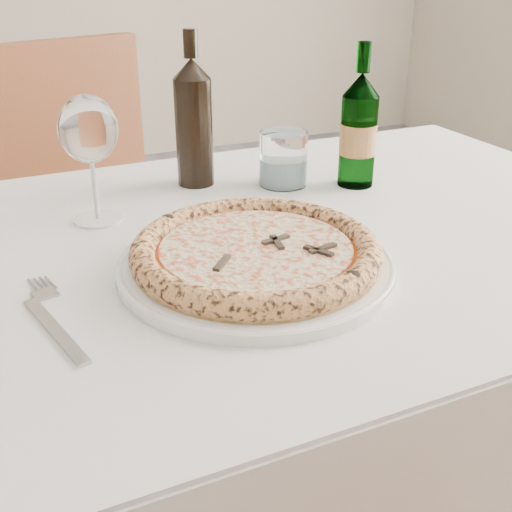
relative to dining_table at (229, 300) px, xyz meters
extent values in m
cube|color=brown|center=(0.00, 0.00, 0.07)|extent=(1.31, 0.77, 0.04)
cube|color=white|center=(0.00, 0.00, 0.09)|extent=(1.37, 0.83, 0.01)
cube|color=white|center=(0.00, 0.40, -0.02)|extent=(1.35, 0.01, 0.22)
cube|color=white|center=(0.00, -0.40, -0.02)|extent=(1.35, 0.01, 0.22)
cylinder|color=brown|center=(0.59, 0.31, -0.31)|extent=(0.06, 0.06, 0.71)
cube|color=brown|center=(-0.05, 0.68, -0.21)|extent=(0.51, 0.51, 0.04)
cube|color=brown|center=(-0.10, 0.86, 0.04)|extent=(0.40, 0.15, 0.46)
cylinder|color=brown|center=(0.07, 0.90, -0.45)|extent=(0.04, 0.04, 0.43)
cylinder|color=brown|center=(0.17, 0.56, -0.45)|extent=(0.04, 0.04, 0.43)
cylinder|color=brown|center=(-0.26, 0.80, -0.45)|extent=(0.04, 0.04, 0.43)
cylinder|color=brown|center=(-0.17, 0.46, -0.45)|extent=(0.04, 0.04, 0.43)
cylinder|color=white|center=(0.00, -0.10, 0.10)|extent=(0.35, 0.35, 0.01)
torus|color=white|center=(0.00, -0.10, 0.11)|extent=(0.34, 0.34, 0.01)
cylinder|color=tan|center=(0.00, -0.10, 0.12)|extent=(0.30, 0.30, 0.01)
torus|color=#E09C59|center=(0.00, -0.10, 0.12)|extent=(0.31, 0.31, 0.03)
cylinder|color=#D53500|center=(0.00, -0.10, 0.12)|extent=(0.26, 0.26, 0.00)
cylinder|color=beige|center=(0.00, -0.10, 0.13)|extent=(0.24, 0.24, 0.00)
cube|color=#2E281E|center=(0.03, -0.10, 0.13)|extent=(0.04, 0.01, 0.00)
cube|color=#2E281E|center=(0.02, -0.05, 0.13)|extent=(0.02, 0.04, 0.00)
cube|color=#2E281E|center=(-0.05, -0.06, 0.13)|extent=(0.04, 0.03, 0.00)
cube|color=#2E281E|center=(-0.03, -0.12, 0.13)|extent=(0.04, 0.03, 0.00)
cube|color=#2E281E|center=(0.02, -0.15, 0.13)|extent=(0.02, 0.04, 0.00)
cube|color=#A5A7AD|center=(-0.25, -0.15, 0.10)|extent=(0.05, 0.15, 0.00)
cube|color=#A5A7AD|center=(-0.25, -0.06, 0.10)|extent=(0.03, 0.03, 0.00)
cylinder|color=#A5A7AD|center=(-0.26, -0.03, 0.10)|extent=(0.00, 0.04, 0.00)
cylinder|color=#A5A7AD|center=(-0.25, -0.03, 0.10)|extent=(0.00, 0.04, 0.00)
cylinder|color=#A5A7AD|center=(-0.25, -0.03, 0.10)|extent=(0.00, 0.04, 0.00)
cylinder|color=#A5A7AD|center=(-0.24, -0.03, 0.10)|extent=(0.00, 0.04, 0.00)
cylinder|color=silver|center=(-0.15, 0.14, 0.10)|extent=(0.07, 0.07, 0.00)
cylinder|color=silver|center=(-0.15, 0.14, 0.15)|extent=(0.01, 0.01, 0.09)
ellipsoid|color=white|center=(-0.15, 0.14, 0.23)|extent=(0.08, 0.08, 0.10)
cylinder|color=white|center=(0.17, 0.18, 0.14)|extent=(0.08, 0.08, 0.09)
cylinder|color=#C0EDFF|center=(0.17, 0.18, 0.12)|extent=(0.07, 0.07, 0.04)
cylinder|color=#27662B|center=(0.28, 0.13, 0.17)|extent=(0.06, 0.06, 0.15)
cone|color=#27662B|center=(0.28, 0.13, 0.26)|extent=(0.06, 0.06, 0.04)
cylinder|color=#27662B|center=(0.28, 0.13, 0.31)|extent=(0.02, 0.02, 0.05)
cylinder|color=tan|center=(0.28, 0.13, 0.17)|extent=(0.06, 0.06, 0.05)
cylinder|color=black|center=(0.04, 0.24, 0.18)|extent=(0.06, 0.06, 0.18)
cone|color=black|center=(0.04, 0.24, 0.29)|extent=(0.06, 0.06, 0.03)
cylinder|color=black|center=(0.04, 0.24, 0.33)|extent=(0.02, 0.02, 0.04)
camera|label=1|loc=(-0.29, -0.76, 0.46)|focal=45.00mm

